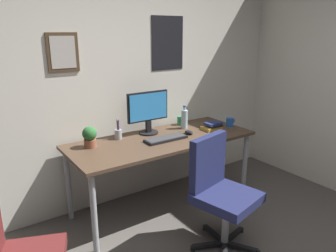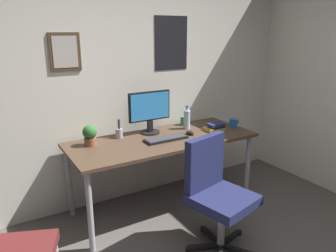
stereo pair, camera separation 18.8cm
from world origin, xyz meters
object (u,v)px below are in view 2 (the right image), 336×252
coffee_mug_near (233,123)px  book_stack_left (215,127)px  potted_plant (90,135)px  side_chair (5,249)px  computer_mouse (190,133)px  keyboard (166,139)px  coffee_mug_far (184,121)px  pen_cup (119,133)px  office_chair (215,189)px  water_bottle (187,119)px  monitor (150,110)px

coffee_mug_near → book_stack_left: coffee_mug_near is taller
potted_plant → side_chair: bearing=-134.1°
computer_mouse → potted_plant: size_ratio=0.56×
keyboard → coffee_mug_far: size_ratio=3.70×
keyboard → pen_cup: size_ratio=2.15×
office_chair → book_stack_left: size_ratio=4.63×
keyboard → computer_mouse: computer_mouse is taller
office_chair → side_chair: (-1.55, 0.09, -0.03)m
computer_mouse → water_bottle: bearing=65.4°
side_chair → book_stack_left: (2.11, 0.63, 0.28)m
side_chair → keyboard: side_chair is taller
side_chair → potted_plant: 1.23m
coffee_mug_far → keyboard: bearing=-141.6°
potted_plant → keyboard: bearing=-18.3°
computer_mouse → coffee_mug_near: coffee_mug_near is taller
monitor → book_stack_left: size_ratio=2.24×
office_chair → computer_mouse: size_ratio=8.64×
pen_cup → book_stack_left: 1.02m
pen_cup → coffee_mug_far: bearing=4.4°
water_bottle → coffee_mug_far: 0.16m
water_bottle → potted_plant: water_bottle is taller
side_chair → pen_cup: 1.49m
side_chair → coffee_mug_far: size_ratio=7.53×
coffee_mug_near → pen_cup: (-1.22, 0.30, 0.01)m
book_stack_left → water_bottle: bearing=136.1°
coffee_mug_near → book_stack_left: size_ratio=0.59×
pen_cup → book_stack_left: (0.97, -0.28, -0.02)m
water_bottle → computer_mouse: bearing=-114.6°
office_chair → water_bottle: size_ratio=3.76×
monitor → potted_plant: (-0.65, -0.06, -0.13)m
monitor → keyboard: size_ratio=1.07×
pen_cup → office_chair: bearing=-67.5°
coffee_mug_far → side_chair: bearing=-153.4°
computer_mouse → water_bottle: size_ratio=0.44×
side_chair → pen_cup: (1.13, 0.91, 0.30)m
potted_plant → office_chair: bearing=-52.2°
potted_plant → pen_cup: size_ratio=0.98×
water_bottle → potted_plant: bearing=179.4°
office_chair → computer_mouse: (0.25, 0.73, 0.24)m
water_bottle → side_chair: bearing=-156.1°
office_chair → coffee_mug_far: office_chair is taller
office_chair → coffee_mug_far: size_ratio=8.18×
keyboard → pen_cup: 0.47m
coffee_mug_far → potted_plant: bearing=-173.6°
water_bottle → coffee_mug_far: water_bottle is taller
office_chair → potted_plant: size_ratio=4.87×
coffee_mug_near → coffee_mug_far: 0.54m
coffee_mug_near → book_stack_left: (-0.24, 0.02, -0.01)m
side_chair → coffee_mug_far: side_chair is taller
coffee_mug_near → potted_plant: 1.55m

